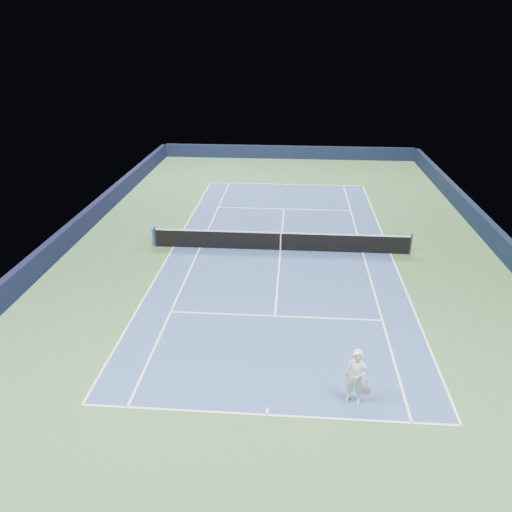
{
  "coord_description": "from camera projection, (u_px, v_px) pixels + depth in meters",
  "views": [
    {
      "loc": [
        0.56,
        -23.08,
        10.13
      ],
      "look_at": [
        -1.0,
        -3.0,
        1.0
      ],
      "focal_mm": 35.0,
      "sensor_mm": 36.0,
      "label": 1
    }
  ],
  "objects": [
    {
      "name": "ground",
      "position": [
        280.0,
        250.0,
        25.18
      ],
      "size": [
        40.0,
        40.0,
        0.0
      ],
      "primitive_type": "plane",
      "color": "#345B31",
      "rests_on": "ground"
    },
    {
      "name": "wall_far",
      "position": [
        288.0,
        152.0,
        42.96
      ],
      "size": [
        22.0,
        0.35,
        1.1
      ],
      "primitive_type": "cube",
      "color": "black",
      "rests_on": "ground"
    },
    {
      "name": "wall_right",
      "position": [
        504.0,
        247.0,
        24.19
      ],
      "size": [
        0.35,
        40.0,
        1.1
      ],
      "primitive_type": "cube",
      "color": "black",
      "rests_on": "ground"
    },
    {
      "name": "wall_left",
      "position": [
        71.0,
        234.0,
        25.72
      ],
      "size": [
        0.35,
        40.0,
        1.1
      ],
      "primitive_type": "cube",
      "color": "black",
      "rests_on": "ground"
    },
    {
      "name": "court_surface",
      "position": [
        280.0,
        250.0,
        25.18
      ],
      "size": [
        10.97,
        23.77,
        0.01
      ],
      "primitive_type": "cube",
      "color": "navy",
      "rests_on": "ground"
    },
    {
      "name": "baseline_far",
      "position": [
        286.0,
        184.0,
        35.97
      ],
      "size": [
        10.97,
        0.08,
        0.0
      ],
      "primitive_type": "cube",
      "color": "white",
      "rests_on": "ground"
    },
    {
      "name": "baseline_near",
      "position": [
        267.0,
        415.0,
        14.39
      ],
      "size": [
        10.97,
        0.08,
        0.0
      ],
      "primitive_type": "cube",
      "color": "white",
      "rests_on": "ground"
    },
    {
      "name": "sideline_doubles_right",
      "position": [
        391.0,
        254.0,
        24.79
      ],
      "size": [
        0.08,
        23.77,
        0.0
      ],
      "primitive_type": "cube",
      "color": "white",
      "rests_on": "ground"
    },
    {
      "name": "sideline_doubles_left",
      "position": [
        174.0,
        247.0,
        25.57
      ],
      "size": [
        0.08,
        23.77,
        0.0
      ],
      "primitive_type": "cube",
      "color": "white",
      "rests_on": "ground"
    },
    {
      "name": "sideline_singles_right",
      "position": [
        363.0,
        253.0,
        24.89
      ],
      "size": [
        0.08,
        23.77,
        0.0
      ],
      "primitive_type": "cube",
      "color": "white",
      "rests_on": "ground"
    },
    {
      "name": "sideline_singles_left",
      "position": [
        200.0,
        248.0,
        25.47
      ],
      "size": [
        0.08,
        23.77,
        0.0
      ],
      "primitive_type": "cube",
      "color": "white",
      "rests_on": "ground"
    },
    {
      "name": "service_line_far",
      "position": [
        284.0,
        209.0,
        30.99
      ],
      "size": [
        8.23,
        0.08,
        0.0
      ],
      "primitive_type": "cube",
      "color": "white",
      "rests_on": "ground"
    },
    {
      "name": "service_line_near",
      "position": [
        275.0,
        316.0,
        19.37
      ],
      "size": [
        8.23,
        0.08,
        0.0
      ],
      "primitive_type": "cube",
      "color": "white",
      "rests_on": "ground"
    },
    {
      "name": "center_service_line",
      "position": [
        280.0,
        250.0,
        25.18
      ],
      "size": [
        0.08,
        12.8,
        0.0
      ],
      "primitive_type": "cube",
      "color": "white",
      "rests_on": "ground"
    },
    {
      "name": "center_mark_far",
      "position": [
        286.0,
        185.0,
        35.83
      ],
      "size": [
        0.08,
        0.3,
        0.0
      ],
      "primitive_type": "cube",
      "color": "white",
      "rests_on": "ground"
    },
    {
      "name": "center_mark_near",
      "position": [
        267.0,
        411.0,
        14.52
      ],
      "size": [
        0.08,
        0.3,
        0.0
      ],
      "primitive_type": "cube",
      "color": "white",
      "rests_on": "ground"
    },
    {
      "name": "tennis_net",
      "position": [
        281.0,
        241.0,
        24.97
      ],
      "size": [
        12.9,
        0.1,
        1.07
      ],
      "color": "black",
      "rests_on": "ground"
    },
    {
      "name": "sponsor_cube",
      "position": [
        158.0,
        235.0,
        25.89
      ],
      "size": [
        0.61,
        0.54,
        0.87
      ],
      "color": "blue",
      "rests_on": "ground"
    },
    {
      "name": "tennis_player",
      "position": [
        356.0,
        377.0,
        14.56
      ],
      "size": [
        0.86,
        1.35,
        2.28
      ],
      "color": "silver",
      "rests_on": "ground"
    }
  ]
}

